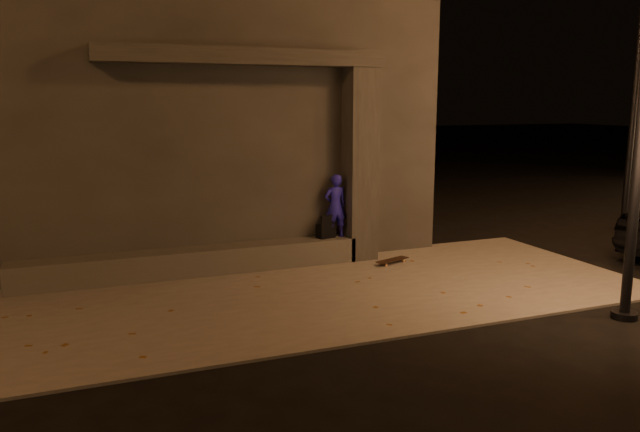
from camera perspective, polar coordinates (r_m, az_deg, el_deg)
name	(u,v)px	position (r m, az deg, el deg)	size (l,w,h in m)	color
ground	(362,339)	(8.25, 3.90, -11.15)	(120.00, 120.00, 0.00)	black
sidewalk	(308,294)	(9.98, -1.06, -7.11)	(11.00, 4.40, 0.04)	slate
building	(189,121)	(13.61, -11.85, 8.46)	(9.00, 5.10, 5.22)	#383633
ledge	(193,262)	(11.16, -11.51, -4.10)	(6.00, 0.55, 0.45)	#58554F
column	(360,165)	(11.84, 3.67, 4.67)	(0.55, 0.55, 3.60)	#383633
canopy	(244,57)	(11.10, -6.99, 14.26)	(5.00, 0.70, 0.28)	#383633
skateboarder	(335,206)	(11.74, 1.42, 0.94)	(0.44, 0.29, 1.20)	#221BB5
backpack	(326,230)	(11.75, 0.51, -1.27)	(0.35, 0.27, 0.45)	black
skateboard	(392,260)	(11.75, 6.63, -4.03)	(0.74, 0.41, 0.08)	black
street_lamp_2	(638,59)	(16.22, 27.07, 12.66)	(0.36, 0.36, 6.97)	black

